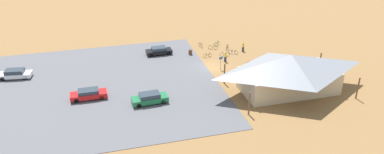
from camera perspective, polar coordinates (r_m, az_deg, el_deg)
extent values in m
plane|color=olive|center=(59.22, 2.92, 1.50)|extent=(160.00, 160.00, 0.00)
cube|color=#56565B|center=(54.88, -19.07, -2.02)|extent=(43.30, 31.53, 0.05)
cube|color=#C6B28E|center=(53.00, 14.52, -0.54)|extent=(12.81, 6.25, 3.09)
pyramid|color=gray|center=(51.91, 14.84, 2.12)|extent=(15.95, 9.39, 2.27)
cylinder|color=brown|center=(60.34, 18.94, 2.14)|extent=(0.20, 0.20, 3.09)
cylinder|color=brown|center=(53.55, 4.98, 0.51)|extent=(0.20, 0.20, 3.09)
cylinder|color=brown|center=(53.96, 23.99, -1.57)|extent=(0.20, 0.20, 3.09)
cylinder|color=brown|center=(46.24, 8.74, -4.03)|extent=(0.20, 0.20, 3.09)
cylinder|color=brown|center=(63.81, -0.26, 3.80)|extent=(0.60, 0.60, 0.90)
cylinder|color=#99999E|center=(58.15, 4.39, 2.16)|extent=(0.08, 0.08, 2.20)
cube|color=#1959B2|center=(57.83, 4.42, 2.89)|extent=(0.56, 0.04, 0.40)
torus|color=black|center=(67.63, 1.13, 5.00)|extent=(0.15, 0.69, 0.69)
torus|color=black|center=(66.80, 1.49, 4.73)|extent=(0.15, 0.69, 0.69)
cylinder|color=#B7B7BC|center=(67.17, 1.31, 4.96)|extent=(0.17, 0.89, 0.04)
cylinder|color=#B7B7BC|center=(67.28, 1.25, 5.10)|extent=(0.04, 0.04, 0.45)
cube|color=black|center=(67.20, 1.25, 5.28)|extent=(0.11, 0.21, 0.05)
cylinder|color=#B7B7BC|center=(66.80, 1.46, 4.96)|extent=(0.04, 0.04, 0.50)
cylinder|color=black|center=(66.71, 1.46, 5.16)|extent=(0.48, 0.11, 0.03)
torus|color=black|center=(63.38, 5.45, 3.43)|extent=(0.68, 0.26, 0.70)
torus|color=black|center=(63.34, 4.59, 3.45)|extent=(0.68, 0.26, 0.70)
cylinder|color=silver|center=(63.31, 5.02, 3.54)|extent=(0.85, 0.31, 0.04)
cylinder|color=silver|center=(63.28, 5.18, 3.62)|extent=(0.04, 0.04, 0.44)
cube|color=black|center=(63.20, 5.19, 3.81)|extent=(0.21, 0.14, 0.05)
cylinder|color=silver|center=(63.26, 4.68, 3.64)|extent=(0.04, 0.04, 0.44)
cylinder|color=black|center=(63.18, 4.69, 3.82)|extent=(0.18, 0.47, 0.03)
torus|color=black|center=(66.27, 3.65, 4.54)|extent=(0.73, 0.28, 0.75)
torus|color=black|center=(66.27, 2.82, 4.56)|extent=(0.73, 0.28, 0.75)
cylinder|color=yellow|center=(66.22, 3.23, 4.65)|extent=(0.85, 0.32, 0.04)
cylinder|color=yellow|center=(66.18, 3.39, 4.74)|extent=(0.04, 0.04, 0.48)
cube|color=black|center=(66.09, 3.39, 4.93)|extent=(0.22, 0.14, 0.05)
cylinder|color=yellow|center=(66.18, 2.90, 4.74)|extent=(0.04, 0.04, 0.46)
cylinder|color=black|center=(66.10, 2.91, 4.93)|extent=(0.18, 0.47, 0.03)
torus|color=black|center=(60.24, 9.46, 1.98)|extent=(0.73, 0.18, 0.74)
torus|color=black|center=(60.01, 8.51, 1.96)|extent=(0.73, 0.18, 0.74)
cylinder|color=#197A7F|center=(60.07, 8.99, 2.08)|extent=(0.92, 0.22, 0.04)
cylinder|color=#197A7F|center=(60.08, 9.17, 2.15)|extent=(0.04, 0.04, 0.40)
cube|color=black|center=(60.00, 9.18, 2.33)|extent=(0.21, 0.12, 0.05)
cylinder|color=#197A7F|center=(59.93, 8.62, 2.19)|extent=(0.04, 0.04, 0.53)
cylinder|color=black|center=(59.82, 8.64, 2.42)|extent=(0.12, 0.48, 0.03)
torus|color=black|center=(61.05, 12.46, 2.02)|extent=(0.17, 0.69, 0.70)
torus|color=black|center=(61.91, 12.21, 2.38)|extent=(0.17, 0.69, 0.70)
cylinder|color=orange|center=(61.43, 12.35, 2.30)|extent=(0.20, 0.89, 0.04)
cylinder|color=orange|center=(61.24, 12.40, 2.32)|extent=(0.04, 0.04, 0.42)
cube|color=black|center=(61.16, 12.42, 2.50)|extent=(0.12, 0.21, 0.05)
cylinder|color=orange|center=(61.74, 12.26, 2.52)|extent=(0.04, 0.04, 0.41)
cylinder|color=black|center=(61.66, 12.27, 2.70)|extent=(0.48, 0.12, 0.03)
torus|color=black|center=(64.58, 5.86, 3.84)|extent=(0.62, 0.36, 0.68)
torus|color=black|center=(64.46, 6.77, 3.75)|extent=(0.62, 0.36, 0.68)
cylinder|color=#722D9E|center=(64.48, 6.32, 3.88)|extent=(0.85, 0.49, 0.04)
cylinder|color=#722D9E|center=(64.47, 6.16, 3.96)|extent=(0.04, 0.04, 0.36)
cube|color=black|center=(64.41, 6.17, 4.11)|extent=(0.21, 0.17, 0.05)
cylinder|color=#722D9E|center=(64.39, 6.69, 3.94)|extent=(0.04, 0.04, 0.44)
cylinder|color=black|center=(64.31, 6.70, 4.12)|extent=(0.26, 0.44, 0.03)
torus|color=black|center=(67.67, 3.52, 4.96)|extent=(0.59, 0.41, 0.68)
torus|color=black|center=(68.42, 4.04, 5.18)|extent=(0.59, 0.41, 0.68)
cylinder|color=#1E7F38|center=(68.00, 3.78, 5.16)|extent=(0.80, 0.54, 0.04)
cylinder|color=#1E7F38|center=(67.84, 3.69, 5.18)|extent=(0.04, 0.04, 0.37)
cube|color=black|center=(67.78, 3.69, 5.32)|extent=(0.21, 0.18, 0.05)
cylinder|color=#1E7F38|center=(68.26, 3.99, 5.35)|extent=(0.04, 0.04, 0.47)
cylinder|color=black|center=(68.18, 4.00, 5.53)|extent=(0.29, 0.42, 0.03)
torus|color=black|center=(62.63, 1.93, 3.24)|extent=(0.66, 0.13, 0.66)
torus|color=black|center=(63.04, 2.76, 3.38)|extent=(0.66, 0.13, 0.66)
cylinder|color=black|center=(62.79, 2.35, 3.40)|extent=(0.92, 0.16, 0.04)
cylinder|color=black|center=(62.69, 2.20, 3.43)|extent=(0.04, 0.04, 0.35)
cube|color=black|center=(62.63, 2.20, 3.58)|extent=(0.21, 0.11, 0.05)
cylinder|color=black|center=(62.91, 2.68, 3.54)|extent=(0.04, 0.04, 0.42)
cylinder|color=black|center=(62.84, 2.68, 3.72)|extent=(0.10, 0.48, 0.03)
torus|color=black|center=(66.96, 5.50, 4.67)|extent=(0.42, 0.60, 0.70)
torus|color=black|center=(65.98, 5.28, 4.36)|extent=(0.42, 0.60, 0.70)
cylinder|color=red|center=(66.43, 5.40, 4.61)|extent=(0.58, 0.84, 0.04)
cylinder|color=red|center=(66.56, 5.44, 4.75)|extent=(0.04, 0.04, 0.46)
cube|color=black|center=(66.48, 5.45, 4.94)|extent=(0.18, 0.21, 0.05)
cylinder|color=red|center=(65.99, 5.31, 4.59)|extent=(0.04, 0.04, 0.50)
cylinder|color=black|center=(65.90, 5.32, 4.79)|extent=(0.42, 0.29, 0.03)
torus|color=black|center=(62.57, 11.17, 2.72)|extent=(0.64, 0.25, 0.67)
torus|color=black|center=(61.86, 10.46, 2.51)|extent=(0.64, 0.25, 0.67)
cylinder|color=#2347B7|center=(62.17, 10.83, 2.71)|extent=(0.95, 0.35, 0.04)
cylinder|color=#2347B7|center=(62.27, 10.96, 2.82)|extent=(0.04, 0.04, 0.39)
cube|color=black|center=(62.19, 10.98, 2.98)|extent=(0.22, 0.14, 0.05)
cylinder|color=#2347B7|center=(61.84, 10.55, 2.72)|extent=(0.04, 0.04, 0.43)
cylinder|color=black|center=(61.76, 10.57, 2.90)|extent=(0.19, 0.46, 0.03)
torus|color=black|center=(63.10, 11.75, 2.86)|extent=(0.54, 0.42, 0.65)
torus|color=black|center=(62.97, 12.67, 2.72)|extent=(0.54, 0.42, 0.65)
cylinder|color=#B7B7BC|center=(62.99, 12.22, 2.88)|extent=(0.78, 0.60, 0.04)
cylinder|color=#B7B7BC|center=(62.98, 12.06, 2.98)|extent=(0.04, 0.04, 0.39)
cube|color=black|center=(62.91, 12.08, 3.15)|extent=(0.21, 0.18, 0.05)
cylinder|color=#B7B7BC|center=(62.90, 12.59, 2.92)|extent=(0.04, 0.04, 0.44)
cylinder|color=black|center=(62.81, 12.61, 3.10)|extent=(0.31, 0.40, 0.03)
cube|color=#1E6B3D|center=(48.90, -6.47, -3.39)|extent=(4.76, 2.05, 0.68)
cube|color=#2D3842|center=(48.62, -6.50, -2.77)|extent=(2.70, 1.73, 0.52)
cylinder|color=black|center=(48.09, -8.11, -4.35)|extent=(0.65, 0.25, 0.64)
cylinder|color=black|center=(49.47, -8.46, -3.46)|extent=(0.65, 0.25, 0.64)
cylinder|color=black|center=(48.62, -4.42, -3.79)|extent=(0.65, 0.25, 0.64)
cylinder|color=black|center=(49.99, -4.87, -2.93)|extent=(0.65, 0.25, 0.64)
cube|color=red|center=(51.50, -15.49, -2.65)|extent=(4.76, 1.83, 0.65)
cube|color=#2D3842|center=(51.25, -15.56, -2.11)|extent=(2.67, 1.60, 0.45)
cylinder|color=black|center=(50.98, -17.24, -3.50)|extent=(0.64, 0.22, 0.64)
cylinder|color=black|center=(52.38, -17.24, -2.68)|extent=(0.64, 0.22, 0.64)
cylinder|color=black|center=(50.89, -13.62, -3.07)|extent=(0.64, 0.22, 0.64)
cylinder|color=black|center=(52.29, -13.72, -2.27)|extent=(0.64, 0.22, 0.64)
cube|color=black|center=(64.05, -5.07, 3.90)|extent=(4.38, 1.96, 0.59)
cube|color=#2D3842|center=(63.85, -5.09, 4.35)|extent=(2.47, 1.69, 0.50)
cylinder|color=black|center=(63.13, -6.21, 3.32)|extent=(0.65, 0.24, 0.64)
cylinder|color=black|center=(64.61, -6.49, 3.84)|extent=(0.65, 0.24, 0.64)
cylinder|color=black|center=(63.68, -3.61, 3.63)|extent=(0.65, 0.24, 0.64)
cylinder|color=black|center=(65.15, -3.95, 4.14)|extent=(0.65, 0.24, 0.64)
cube|color=white|center=(61.18, -25.38, 0.30)|extent=(4.86, 2.48, 0.59)
cube|color=#2D3842|center=(60.96, -25.48, 0.78)|extent=(2.80, 1.97, 0.55)
cylinder|color=black|center=(61.09, -26.95, -0.27)|extent=(0.66, 0.31, 0.64)
cylinder|color=black|center=(62.48, -26.51, 0.38)|extent=(0.66, 0.31, 0.64)
cylinder|color=black|center=(60.06, -24.13, -0.11)|extent=(0.66, 0.31, 0.64)
cylinder|color=black|center=(61.47, -23.75, 0.54)|extent=(0.66, 0.31, 0.64)
cube|color=#2D3347|center=(61.24, 5.11, 2.72)|extent=(0.37, 0.32, 0.88)
cylinder|color=yellow|center=(60.94, 5.13, 3.40)|extent=(0.36, 0.36, 0.70)
sphere|color=tan|center=(60.76, 5.15, 3.81)|extent=(0.24, 0.24, 0.24)
cube|color=#2D3347|center=(65.78, 7.79, 4.22)|extent=(0.39, 0.35, 0.83)
cylinder|color=yellow|center=(65.52, 7.83, 4.82)|extent=(0.36, 0.36, 0.66)
sphere|color=tan|center=(65.36, 7.85, 5.19)|extent=(0.24, 0.24, 0.24)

